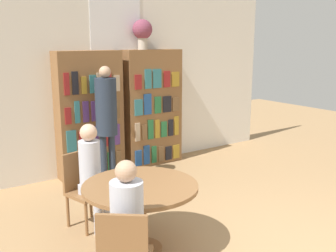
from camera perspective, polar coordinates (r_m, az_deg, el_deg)
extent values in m
cube|color=silver|center=(6.66, -7.50, 6.64)|extent=(6.40, 0.06, 3.00)
cube|color=white|center=(6.60, -7.57, 13.99)|extent=(0.90, 0.01, 1.10)
cube|color=brown|center=(6.31, -11.30, 1.59)|extent=(1.05, 0.32, 2.00)
cube|color=olive|center=(6.20, -13.86, -6.03)|extent=(0.10, 0.02, 0.35)
cube|color=tan|center=(6.27, -12.56, -6.24)|extent=(0.10, 0.02, 0.25)
cube|color=olive|center=(6.31, -11.51, -6.05)|extent=(0.11, 0.02, 0.25)
cube|color=maroon|center=(6.35, -10.45, -5.71)|extent=(0.10, 0.02, 0.29)
cube|color=tan|center=(6.40, -9.29, -5.29)|extent=(0.10, 0.02, 0.34)
cube|color=#236638|center=(6.46, -8.24, -5.15)|extent=(0.12, 0.02, 0.33)
cube|color=brown|center=(6.51, -7.18, -4.99)|extent=(0.09, 0.02, 0.32)
cube|color=#2D707A|center=(6.09, -13.82, -2.18)|extent=(0.15, 0.02, 0.33)
cube|color=maroon|center=(6.16, -12.20, -2.08)|extent=(0.13, 0.02, 0.30)
cube|color=#4C2D6B|center=(6.23, -10.55, -1.64)|extent=(0.12, 0.02, 0.35)
cube|color=maroon|center=(6.31, -9.01, -1.50)|extent=(0.17, 0.02, 0.33)
cube|color=#4C2D6B|center=(6.38, -7.52, -1.23)|extent=(0.12, 0.02, 0.34)
cube|color=maroon|center=(6.00, -14.30, 1.42)|extent=(0.09, 0.02, 0.25)
cube|color=#2D707A|center=(6.04, -13.04, 1.97)|extent=(0.08, 0.02, 0.33)
cube|color=#4C2D6B|center=(6.09, -11.85, 2.04)|extent=(0.09, 0.02, 0.32)
cube|color=#4C2D6B|center=(6.14, -10.71, 2.13)|extent=(0.08, 0.02, 0.31)
cube|color=tan|center=(6.19, -9.64, 2.34)|extent=(0.11, 0.02, 0.33)
cube|color=#4C2D6B|center=(6.26, -8.49, 2.25)|extent=(0.10, 0.02, 0.28)
cube|color=brown|center=(6.31, -7.40, 2.43)|extent=(0.09, 0.02, 0.29)
cube|color=maroon|center=(5.93, -14.50, 5.92)|extent=(0.08, 0.02, 0.33)
cube|color=black|center=(5.98, -13.33, 6.08)|extent=(0.09, 0.02, 0.34)
cube|color=olive|center=(6.03, -12.09, 5.79)|extent=(0.08, 0.02, 0.26)
cube|color=#2D707A|center=(6.09, -10.85, 5.99)|extent=(0.10, 0.02, 0.27)
cube|color=tan|center=(6.14, -9.78, 6.21)|extent=(0.11, 0.02, 0.30)
cube|color=maroon|center=(6.19, -8.63, 6.37)|extent=(0.09, 0.02, 0.32)
cube|color=tan|center=(6.26, -7.47, 6.17)|extent=(0.11, 0.02, 0.25)
cube|color=brown|center=(6.85, -2.30, 2.66)|extent=(1.05, 0.32, 2.00)
cube|color=navy|center=(6.69, -4.30, -4.67)|extent=(0.12, 0.02, 0.27)
cube|color=navy|center=(6.76, -3.11, -4.21)|extent=(0.11, 0.02, 0.33)
cube|color=#236638|center=(6.85, -2.03, -4.14)|extent=(0.09, 0.02, 0.29)
cube|color=brown|center=(6.93, -0.99, -4.04)|extent=(0.10, 0.02, 0.27)
cube|color=black|center=(7.02, 0.09, -3.95)|extent=(0.12, 0.02, 0.24)
cube|color=olive|center=(7.11, 1.19, -3.71)|extent=(0.13, 0.02, 0.25)
cube|color=tan|center=(6.57, -4.45, -0.90)|extent=(0.09, 0.02, 0.31)
cube|color=brown|center=(6.64, -3.44, -0.91)|extent=(0.09, 0.02, 0.27)
cube|color=#236638|center=(6.70, -2.53, -0.51)|extent=(0.11, 0.02, 0.33)
cube|color=olive|center=(6.77, -1.57, -0.43)|extent=(0.09, 0.02, 0.32)
cube|color=#236638|center=(6.85, -0.60, -0.47)|extent=(0.11, 0.02, 0.27)
cube|color=black|center=(6.92, 0.39, -0.25)|extent=(0.10, 0.02, 0.29)
cube|color=olive|center=(6.99, 1.22, 0.07)|extent=(0.09, 0.02, 0.34)
cube|color=#2D707A|center=(6.50, -4.28, 2.68)|extent=(0.15, 0.02, 0.27)
cube|color=navy|center=(6.58, -2.97, 3.17)|extent=(0.14, 0.02, 0.35)
cube|color=#236638|center=(6.70, -1.48, 3.07)|extent=(0.12, 0.02, 0.29)
cube|color=black|center=(6.80, -0.13, 3.19)|extent=(0.17, 0.02, 0.28)
cube|color=brown|center=(6.91, 1.15, 3.18)|extent=(0.14, 0.02, 0.24)
cube|color=maroon|center=(6.44, -4.34, 6.37)|extent=(0.12, 0.02, 0.24)
cube|color=#2D707A|center=(6.54, -2.90, 6.84)|extent=(0.12, 0.02, 0.32)
cube|color=#2D707A|center=(6.63, -1.59, 6.90)|extent=(0.16, 0.02, 0.32)
cube|color=maroon|center=(6.74, -0.16, 6.82)|extent=(0.12, 0.02, 0.28)
cube|color=olive|center=(6.85, 1.10, 6.80)|extent=(0.15, 0.02, 0.25)
cylinder|color=#B7AD9E|center=(6.65, -3.70, 11.85)|extent=(0.16, 0.16, 0.20)
sphere|color=brown|center=(6.66, -3.73, 13.82)|extent=(0.33, 0.33, 0.33)
cylinder|color=brown|center=(4.33, -3.90, -17.29)|extent=(0.44, 0.44, 0.03)
cylinder|color=brown|center=(4.17, -3.97, -13.20)|extent=(0.12, 0.12, 0.65)
cylinder|color=brown|center=(4.03, -4.05, -8.75)|extent=(1.18, 1.18, 0.04)
cube|color=brown|center=(3.13, -6.69, -16.39)|extent=(0.34, 0.28, 0.45)
cube|color=brown|center=(4.73, -11.55, -9.54)|extent=(0.49, 0.49, 0.04)
cube|color=brown|center=(4.78, -13.04, -6.24)|extent=(0.39, 0.14, 0.45)
cylinder|color=brown|center=(4.79, -8.52, -11.91)|extent=(0.04, 0.04, 0.39)
cylinder|color=brown|center=(4.60, -11.76, -13.14)|extent=(0.04, 0.04, 0.39)
cylinder|color=brown|center=(5.03, -11.15, -10.79)|extent=(0.04, 0.04, 0.39)
cylinder|color=brown|center=(4.85, -14.33, -11.89)|extent=(0.04, 0.04, 0.39)
cube|color=#B2B7C6|center=(4.60, -10.49, -9.07)|extent=(0.32, 0.37, 0.12)
cylinder|color=#B2B7C6|center=(4.55, -11.29, -5.18)|extent=(0.24, 0.24, 0.50)
sphere|color=tan|center=(4.46, -11.48, -0.93)|extent=(0.19, 0.19, 0.19)
cylinder|color=#B2B7C6|center=(4.67, -8.81, -12.35)|extent=(0.10, 0.10, 0.43)
cylinder|color=#B2B7C6|center=(4.59, -10.09, -12.84)|extent=(0.10, 0.10, 0.43)
cube|color=#B2B7C6|center=(3.48, -5.64, -16.26)|extent=(0.41, 0.42, 0.12)
cylinder|color=#B2B7C6|center=(3.27, -5.99, -12.16)|extent=(0.27, 0.27, 0.50)
sphere|color=tan|center=(3.15, -6.13, -6.53)|extent=(0.18, 0.18, 0.18)
cylinder|color=#232D3D|center=(6.00, -9.33, -4.92)|extent=(0.10, 0.10, 0.78)
cylinder|color=#232D3D|center=(6.05, -8.11, -4.71)|extent=(0.10, 0.10, 0.78)
cylinder|color=#232D3D|center=(5.84, -8.98, 2.79)|extent=(0.32, 0.32, 0.84)
sphere|color=tan|center=(5.78, -9.15, 7.75)|extent=(0.17, 0.17, 0.17)
cylinder|color=#232D3D|center=(6.10, -9.37, 5.17)|extent=(0.07, 0.30, 0.07)
cube|color=silver|center=(4.05, -6.40, -8.16)|extent=(0.24, 0.18, 0.03)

